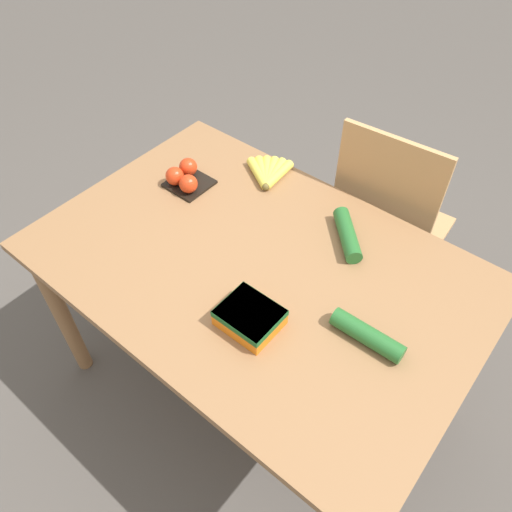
{
  "coord_description": "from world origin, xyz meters",
  "views": [
    {
      "loc": [
        0.66,
        -0.8,
        1.93
      ],
      "look_at": [
        0.0,
        0.0,
        0.8
      ],
      "focal_mm": 35.0,
      "sensor_mm": 36.0,
      "label": 1
    }
  ],
  "objects_px": {
    "cucumber_near": "(347,235)",
    "cucumber_far": "(367,335)",
    "banana_bunch": "(268,173)",
    "chair": "(385,228)",
    "carrot_bag": "(250,316)",
    "tomato_pack": "(185,177)"
  },
  "relations": [
    {
      "from": "cucumber_near",
      "to": "cucumber_far",
      "type": "distance_m",
      "value": 0.38
    },
    {
      "from": "banana_bunch",
      "to": "cucumber_far",
      "type": "bearing_deg",
      "value": -30.78
    },
    {
      "from": "chair",
      "to": "banana_bunch",
      "type": "distance_m",
      "value": 0.55
    },
    {
      "from": "banana_bunch",
      "to": "carrot_bag",
      "type": "relative_size",
      "value": 1.08
    },
    {
      "from": "carrot_bag",
      "to": "cucumber_far",
      "type": "distance_m",
      "value": 0.32
    },
    {
      "from": "tomato_pack",
      "to": "banana_bunch",
      "type": "bearing_deg",
      "value": 47.95
    },
    {
      "from": "chair",
      "to": "banana_bunch",
      "type": "relative_size",
      "value": 5.7
    },
    {
      "from": "banana_bunch",
      "to": "carrot_bag",
      "type": "height_order",
      "value": "carrot_bag"
    },
    {
      "from": "chair",
      "to": "cucumber_near",
      "type": "xyz_separation_m",
      "value": [
        0.02,
        -0.39,
        0.28
      ]
    },
    {
      "from": "carrot_bag",
      "to": "tomato_pack",
      "type": "bearing_deg",
      "value": 150.77
    },
    {
      "from": "chair",
      "to": "carrot_bag",
      "type": "xyz_separation_m",
      "value": [
        -0.01,
        -0.84,
        0.28
      ]
    },
    {
      "from": "chair",
      "to": "tomato_pack",
      "type": "xyz_separation_m",
      "value": [
        -0.58,
        -0.52,
        0.29
      ]
    },
    {
      "from": "cucumber_near",
      "to": "banana_bunch",
      "type": "bearing_deg",
      "value": 166.76
    },
    {
      "from": "chair",
      "to": "carrot_bag",
      "type": "height_order",
      "value": "chair"
    },
    {
      "from": "tomato_pack",
      "to": "cucumber_far",
      "type": "xyz_separation_m",
      "value": [
        0.85,
        -0.16,
        -0.01
      ]
    },
    {
      "from": "tomato_pack",
      "to": "cucumber_far",
      "type": "height_order",
      "value": "tomato_pack"
    },
    {
      "from": "chair",
      "to": "cucumber_far",
      "type": "height_order",
      "value": "chair"
    },
    {
      "from": "chair",
      "to": "cucumber_near",
      "type": "relative_size",
      "value": 5.39
    },
    {
      "from": "tomato_pack",
      "to": "cucumber_far",
      "type": "distance_m",
      "value": 0.86
    },
    {
      "from": "tomato_pack",
      "to": "cucumber_far",
      "type": "bearing_deg",
      "value": -10.68
    },
    {
      "from": "cucumber_near",
      "to": "cucumber_far",
      "type": "xyz_separation_m",
      "value": [
        0.25,
        -0.29,
        0.0
      ]
    },
    {
      "from": "banana_bunch",
      "to": "cucumber_near",
      "type": "height_order",
      "value": "cucumber_near"
    }
  ]
}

